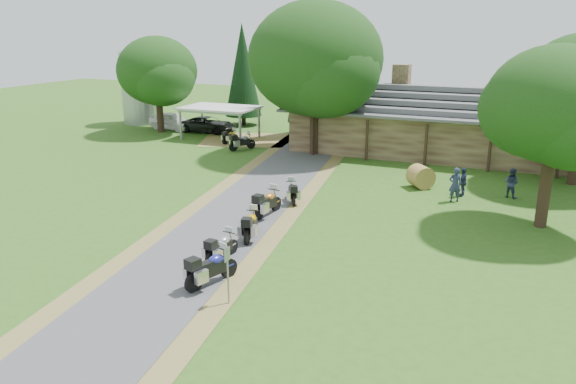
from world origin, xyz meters
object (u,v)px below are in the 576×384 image
at_px(motorcycle_row_c, 251,224).
at_px(motorcycle_carport_b, 242,141).
at_px(car_white_sedan, 172,119).
at_px(hay_bale, 421,177).
at_px(silo, 140,85).
at_px(motorcycle_row_e, 292,191).
at_px(motorcycle_carport_a, 230,136).
at_px(motorcycle_row_d, 267,202).
at_px(carport, 220,123).
at_px(motorcycle_row_b, 222,246).
at_px(motorcycle_row_a, 211,266).
at_px(car_dark_suv, 208,121).
at_px(lodge, 438,119).

relative_size(motorcycle_row_c, motorcycle_carport_b, 0.99).
bearing_deg(car_white_sedan, hay_bale, -102.28).
xyz_separation_m(silo, motorcycle_row_e, (22.78, -17.51, -2.96)).
xyz_separation_m(motorcycle_carport_a, hay_bale, (16.20, -6.93, 0.08)).
bearing_deg(motorcycle_row_c, motorcycle_row_d, -2.73).
distance_m(carport, motorcycle_row_d, 20.06).
bearing_deg(carport, motorcycle_row_e, -49.00).
distance_m(motorcycle_row_b, motorcycle_row_c, 2.64).
height_order(car_white_sedan, motorcycle_row_b, car_white_sedan).
height_order(silo, motorcycle_row_b, silo).
bearing_deg(motorcycle_carport_a, motorcycle_row_d, -134.81).
distance_m(motorcycle_row_a, motorcycle_row_e, 10.28).
xyz_separation_m(car_white_sedan, car_dark_suv, (3.67, 0.13, 0.04)).
bearing_deg(motorcycle_row_d, motorcycle_row_b, -166.77).
height_order(motorcycle_row_a, motorcycle_row_c, motorcycle_row_a).
relative_size(motorcycle_row_e, motorcycle_carport_a, 1.08).
distance_m(motorcycle_row_a, motorcycle_row_b, 2.16).
xyz_separation_m(motorcycle_row_d, motorcycle_carport_a, (-10.18, 14.89, -0.16)).
xyz_separation_m(motorcycle_row_a, motorcycle_row_c, (-0.76, 4.66, -0.04)).
bearing_deg(car_dark_suv, motorcycle_row_b, -149.79).
relative_size(carport, motorcycle_carport_b, 3.01).
relative_size(motorcycle_row_d, motorcycle_carport_a, 1.28).
xyz_separation_m(motorcycle_row_c, motorcycle_carport_b, (-8.73, 16.00, 0.01)).
bearing_deg(hay_bale, car_dark_suv, 152.99).
bearing_deg(lodge, motorcycle_carport_b, -160.24).
bearing_deg(motorcycle_carport_b, motorcycle_row_a, -126.05).
distance_m(motorcycle_row_d, motorcycle_carport_b, 15.30).
relative_size(motorcycle_carport_a, motorcycle_carport_b, 0.83).
bearing_deg(motorcycle_row_e, carport, 12.60).
bearing_deg(motorcycle_row_d, motorcycle_carport_a, 41.07).
height_order(carport, motorcycle_carport_b, carport).
relative_size(car_dark_suv, motorcycle_carport_b, 2.64).
bearing_deg(motorcycle_carport_b, hay_bale, -80.25).
height_order(motorcycle_row_b, hay_bale, hay_bale).
xyz_separation_m(silo, hay_bale, (28.52, -12.08, -2.93)).
bearing_deg(carport, motorcycle_carport_a, -39.25).
bearing_deg(motorcycle_carport_b, silo, 93.12).
relative_size(motorcycle_row_a, hay_bale, 1.61).
bearing_deg(lodge, motorcycle_row_e, -108.35).
distance_m(lodge, car_dark_suv, 19.57).
relative_size(lodge, motorcycle_row_b, 11.71).
bearing_deg(motorcycle_row_a, motorcycle_carport_a, 46.02).
distance_m(motorcycle_row_b, motorcycle_carport_a, 23.23).
xyz_separation_m(car_dark_suv, motorcycle_row_e, (14.45, -15.72, -0.40)).
bearing_deg(motorcycle_row_d, carport, 42.80).
bearing_deg(car_white_sedan, carport, -96.82).
relative_size(motorcycle_row_a, motorcycle_row_e, 1.17).
relative_size(lodge, motorcycle_carport_b, 10.69).
distance_m(lodge, carport, 17.27).
xyz_separation_m(car_white_sedan, motorcycle_row_a, (19.22, -25.81, -0.26)).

